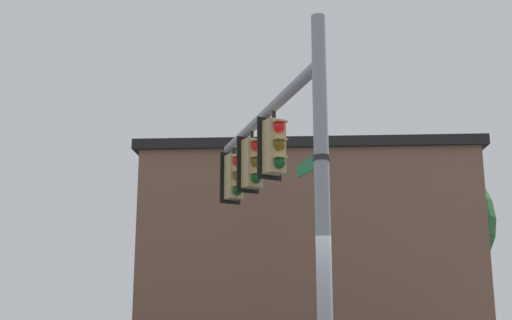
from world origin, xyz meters
TOP-DOWN VIEW (x-y plane):
  - signal_pole at (0.00, 0.00)m, footprint 0.23×0.23m
  - mast_arm at (-0.73, -2.86)m, footprint 1.67×5.78m
  - traffic_light_nearest_pole at (-0.58, -2.23)m, footprint 0.54×0.49m
  - traffic_light_mid_inner at (-0.95, -3.70)m, footprint 0.54×0.49m
  - traffic_light_mid_outer at (-1.33, -5.16)m, footprint 0.54×0.49m
  - street_name_sign at (-0.07, -0.29)m, footprint 0.41×1.14m
  - storefront_building at (-6.47, -9.46)m, footprint 12.26×11.59m
  - tree_by_storefront at (-9.46, -6.95)m, footprint 4.10×4.10m

SIDE VIEW (x-z plane):
  - signal_pole at x=0.00m, z-range 0.00..6.10m
  - storefront_building at x=-6.47m, z-range 0.01..6.25m
  - street_name_sign at x=-0.07m, z-range 3.60..3.82m
  - tree_by_storefront at x=-9.46m, z-range 1.05..7.28m
  - traffic_light_nearest_pole at x=-0.58m, z-range 3.81..5.12m
  - traffic_light_mid_inner at x=-0.95m, z-range 3.81..5.12m
  - traffic_light_mid_outer at x=-1.33m, z-range 3.81..5.12m
  - mast_arm at x=-0.73m, z-range 5.16..5.37m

